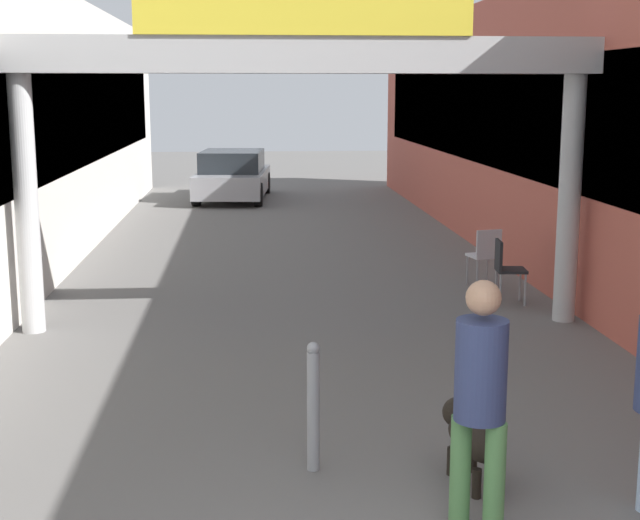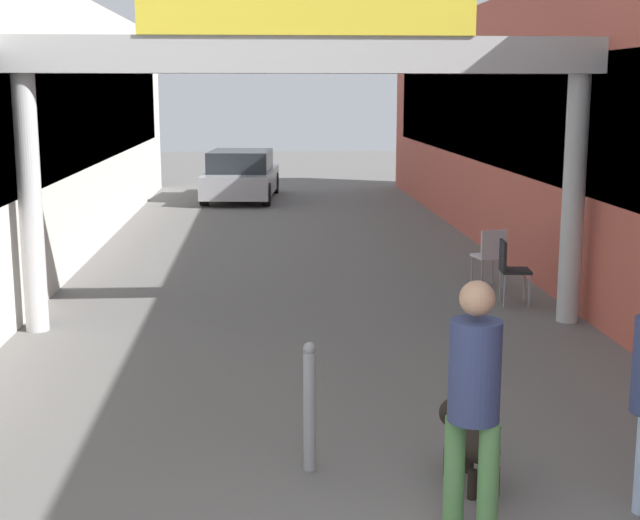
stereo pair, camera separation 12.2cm
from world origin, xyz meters
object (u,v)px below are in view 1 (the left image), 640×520
pedestrian_with_dog (480,392)px  cafe_chair_aluminium_farther (486,252)px  dog_on_leash (472,436)px  parked_car_silver (233,176)px  bollard_post_metal (313,406)px  cafe_chair_black_nearer (506,265)px

pedestrian_with_dog → cafe_chair_aluminium_farther: pedestrian_with_dog is taller
dog_on_leash → cafe_chair_aluminium_farther: 6.90m
parked_car_silver → bollard_post_metal: bearing=-87.1°
dog_on_leash → cafe_chair_black_nearer: 5.93m
cafe_chair_black_nearer → parked_car_silver: 12.91m
pedestrian_with_dog → cafe_chair_aluminium_farther: size_ratio=1.96×
dog_on_leash → parked_car_silver: (-2.07, 17.92, 0.28)m
cafe_chair_black_nearer → cafe_chair_aluminium_farther: bearing=90.6°
pedestrian_with_dog → cafe_chair_black_nearer: (2.06, 6.45, -0.46)m
dog_on_leash → parked_car_silver: bearing=96.6°
pedestrian_with_dog → dog_on_leash: bearing=78.1°
dog_on_leash → cafe_chair_black_nearer: size_ratio=0.92×
cafe_chair_aluminium_farther → parked_car_silver: 11.95m
pedestrian_with_dog → cafe_chair_aluminium_farther: (2.05, 7.46, -0.46)m
cafe_chair_black_nearer → parked_car_silver: (-3.96, 12.29, 0.10)m
bollard_post_metal → cafe_chair_aluminium_farther: bearing=64.3°
pedestrian_with_dog → dog_on_leash: 1.05m
cafe_chair_black_nearer → parked_car_silver: bearing=107.8°
cafe_chair_aluminium_farther → bollard_post_metal: bearing=-115.7°
cafe_chair_aluminium_farther → cafe_chair_black_nearer: bearing=-89.4°
bollard_post_metal → cafe_chair_aluminium_farther: size_ratio=1.16×
cafe_chair_black_nearer → parked_car_silver: size_ratio=0.21×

